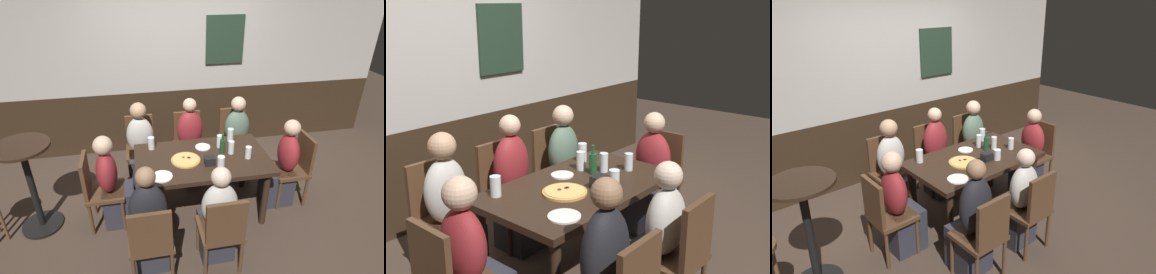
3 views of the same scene
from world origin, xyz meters
The scene contains 29 objects.
ground_plane centered at (0.00, 0.00, 0.00)m, with size 12.00×12.00×0.00m, color #423328.
wall_back centered at (0.00, 1.65, 1.30)m, with size 6.40×0.13×2.60m.
dining_table centered at (0.00, 0.00, 0.65)m, with size 1.47×0.87×0.74m.
chair_mid_far centered at (0.00, 0.85, 0.50)m, with size 0.40×0.40×0.88m.
chair_left_near centered at (-0.65, -0.85, 0.50)m, with size 0.40×0.40×0.88m.
chair_mid_near centered at (0.00, -0.85, 0.50)m, with size 0.40×0.40×0.88m.
chair_head_east centered at (1.15, 0.00, 0.50)m, with size 0.40×0.40×0.88m.
chair_head_west centered at (-1.15, 0.00, 0.50)m, with size 0.40×0.40×0.88m.
chair_right_far centered at (0.65, 0.85, 0.50)m, with size 0.40×0.40×0.88m.
chair_left_far centered at (-0.65, 0.85, 0.50)m, with size 0.40×0.40×0.88m.
person_mid_far centered at (0.00, 0.69, 0.48)m, with size 0.34×0.37×1.15m.
person_left_near centered at (-0.65, -0.69, 0.49)m, with size 0.34×0.37×1.17m.
person_mid_near centered at (0.00, -0.68, 0.45)m, with size 0.34×0.37×1.08m.
person_head_east centered at (0.98, 0.00, 0.46)m, with size 0.37×0.34×1.10m.
person_head_west centered at (-0.99, 0.00, 0.47)m, with size 0.37×0.34×1.11m.
person_right_far centered at (0.65, 0.69, 0.47)m, with size 0.34×0.37×1.12m.
person_left_far centered at (-0.65, 0.69, 0.49)m, with size 0.34×0.37×1.14m.
pizza centered at (-0.19, -0.03, 0.75)m, with size 0.32×0.32×0.03m.
tumbler_short centered at (0.16, -0.21, 0.79)m, with size 0.08×0.08×0.12m.
beer_glass_half centered at (0.42, 0.31, 0.81)m, with size 0.07×0.07×0.16m.
pint_glass_stout centered at (0.49, -0.10, 0.80)m, with size 0.07×0.07×0.14m.
highball_clear centered at (-0.53, 0.30, 0.80)m, with size 0.08×0.08×0.15m.
pint_glass_amber centered at (0.34, 0.03, 0.81)m, with size 0.07×0.07×0.15m.
pint_glass_pale centered at (0.25, 0.19, 0.80)m, with size 0.07×0.07×0.15m.
beer_bottle_green centered at (0.25, 0.06, 0.83)m, with size 0.06×0.06×0.23m.
plate_white_large centered at (-0.47, -0.28, 0.75)m, with size 0.21×0.21×0.01m, color white.
plate_white_small centered at (0.06, 0.21, 0.75)m, with size 0.18×0.18×0.01m, color white.
condiment_caddy centered at (0.05, -0.15, 0.79)m, with size 0.11×0.09×0.09m, color black.
side_bar_table centered at (-1.82, 0.08, 0.62)m, with size 0.56×0.56×1.05m.
Camera 1 is at (-0.67, -2.87, 2.59)m, focal length 29.42 mm.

